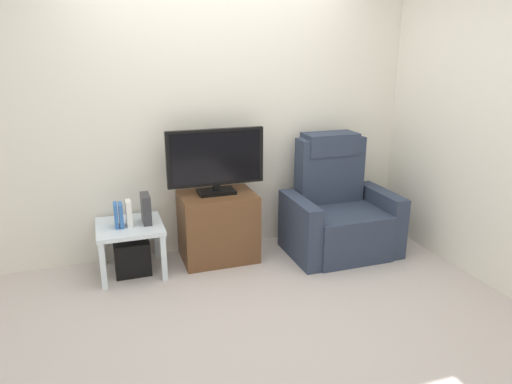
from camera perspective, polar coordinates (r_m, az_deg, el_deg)
ground_plane at (r=3.66m, az=0.12°, el=-13.00°), size 6.40×6.40×0.00m
wall_back at (r=4.29m, az=-4.84°, el=9.86°), size 6.40×0.06×2.60m
wall_side at (r=4.21m, az=25.39°, el=8.15°), size 0.06×4.48×2.60m
tv_stand at (r=4.23m, az=-4.65°, el=-4.17°), size 0.66×0.48×0.61m
television at (r=4.06m, az=-4.92°, el=3.90°), size 0.85×0.20×0.57m
recliner_armchair at (r=4.44m, az=9.93°, el=-2.41°), size 0.98×0.78×1.08m
side_table at (r=4.08m, az=-15.09°, el=-4.73°), size 0.54×0.54×0.43m
subwoofer_box at (r=4.16m, az=-14.86°, el=-7.51°), size 0.29×0.29×0.29m
book_leftmost at (r=4.00m, az=-16.68°, el=-2.74°), size 0.03×0.13×0.20m
book_middle at (r=4.00m, az=-16.11°, el=-2.71°), size 0.03×0.13×0.20m
book_rightmost at (r=4.00m, az=-15.23°, el=-2.51°), size 0.04×0.12×0.22m
game_console at (r=4.03m, az=-13.26°, el=-1.97°), size 0.07×0.20×0.25m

